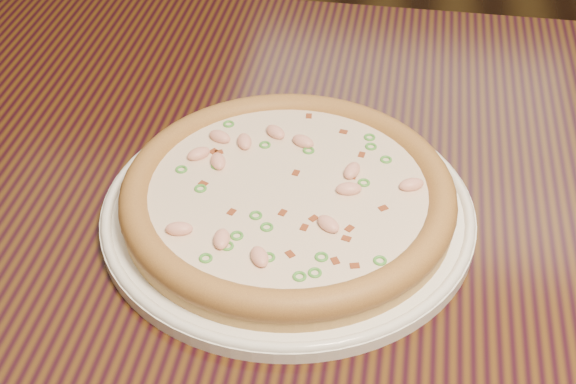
# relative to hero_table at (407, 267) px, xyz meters

# --- Properties ---
(ground) EXTENTS (9.00, 9.00, 0.00)m
(ground) POSITION_rel_hero_table_xyz_m (0.01, 0.66, -0.65)
(ground) COLOR black
(hero_table) EXTENTS (1.20, 0.80, 0.75)m
(hero_table) POSITION_rel_hero_table_xyz_m (0.00, 0.00, 0.00)
(hero_table) COLOR black
(hero_table) RESTS_ON ground
(plate) EXTENTS (0.35, 0.35, 0.02)m
(plate) POSITION_rel_hero_table_xyz_m (-0.12, -0.05, 0.11)
(plate) COLOR white
(plate) RESTS_ON hero_table
(pizza) EXTENTS (0.31, 0.31, 0.03)m
(pizza) POSITION_rel_hero_table_xyz_m (-0.12, -0.05, 0.13)
(pizza) COLOR tan
(pizza) RESTS_ON plate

